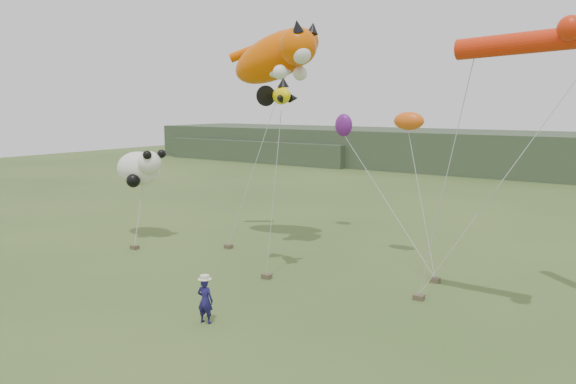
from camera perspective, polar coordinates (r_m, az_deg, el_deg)
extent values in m
plane|color=#385123|center=(18.64, -5.91, -12.22)|extent=(120.00, 120.00, 0.00)
cube|color=#2D3D28|center=(59.42, 23.70, 3.56)|extent=(90.00, 12.00, 4.00)
cube|color=#2D3D28|center=(69.17, -2.07, 4.31)|extent=(25.00, 8.00, 2.50)
imported|color=#1A1551|center=(17.78, -8.41, -10.86)|extent=(0.59, 0.46, 1.44)
cube|color=brown|center=(26.71, -6.06, -5.51)|extent=(0.35, 0.28, 0.18)
cube|color=brown|center=(22.08, -2.18, -8.54)|extent=(0.35, 0.28, 0.18)
cube|color=brown|center=(20.28, 13.14, -10.37)|extent=(0.35, 0.28, 0.18)
cube|color=brown|center=(27.36, -15.32, -5.43)|extent=(0.35, 0.28, 0.18)
cube|color=brown|center=(22.30, 14.69, -8.66)|extent=(0.35, 0.28, 0.18)
ellipsoid|color=#DE5300|center=(26.98, -1.22, 13.60)|extent=(5.18, 2.99, 3.53)
sphere|color=#DE5300|center=(25.20, 1.01, 14.57)|extent=(1.66, 1.66, 1.66)
cone|color=black|center=(24.75, 0.95, 16.50)|extent=(0.52, 0.63, 0.62)
cone|color=black|center=(25.42, 2.52, 16.29)|extent=(0.52, 0.60, 0.59)
sphere|color=white|center=(24.73, 1.37, 13.82)|extent=(0.83, 0.83, 0.83)
ellipsoid|color=white|center=(26.59, -1.24, 12.07)|extent=(1.63, 0.81, 0.51)
sphere|color=white|center=(24.97, -0.80, 12.07)|extent=(0.65, 0.65, 0.65)
sphere|color=white|center=(25.93, 1.24, 11.95)|extent=(0.65, 0.65, 0.65)
cylinder|color=#DE5300|center=(29.05, -4.28, 13.96)|extent=(1.72, 1.26, 1.00)
ellipsoid|color=#FCD503|center=(21.42, -0.68, 9.76)|extent=(1.34, 1.12, 0.68)
cone|color=black|center=(22.27, -2.54, 9.72)|extent=(0.95, 1.01, 0.80)
cone|color=black|center=(21.38, -0.48, 11.08)|extent=(0.44, 0.44, 0.36)
cone|color=black|center=(20.90, -0.79, 9.54)|extent=(0.47, 0.50, 0.36)
cone|color=black|center=(21.63, 0.60, 9.52)|extent=(0.47, 0.50, 0.36)
cylinder|color=red|center=(18.34, 22.03, 13.78)|extent=(3.47, 0.74, 0.79)
sphere|color=red|center=(17.53, 26.75, 14.66)|extent=(0.68, 0.68, 0.68)
ellipsoid|color=white|center=(29.32, -14.93, 2.30)|extent=(2.61, 1.74, 1.74)
sphere|color=white|center=(28.22, -13.88, 2.89)|extent=(1.16, 1.16, 1.16)
sphere|color=black|center=(27.71, -14.12, 3.68)|extent=(0.43, 0.43, 0.43)
sphere|color=black|center=(28.18, -12.73, 3.81)|extent=(0.43, 0.43, 0.43)
sphere|color=black|center=(28.52, -15.44, 1.12)|extent=(0.68, 0.68, 0.68)
sphere|color=black|center=(30.14, -15.43, 1.71)|extent=(0.68, 0.68, 0.68)
ellipsoid|color=#EA5913|center=(24.43, 12.18, 7.07)|extent=(1.32, 0.77, 0.77)
ellipsoid|color=#63187C|center=(29.74, 5.67, 6.77)|extent=(0.97, 0.65, 1.19)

